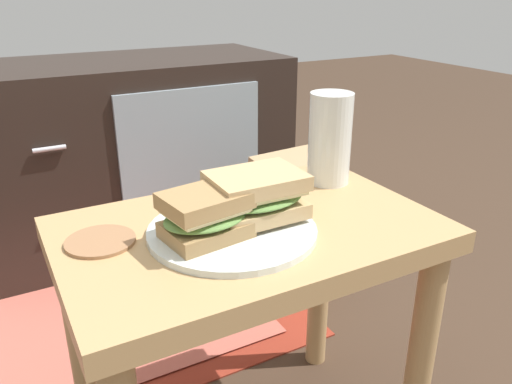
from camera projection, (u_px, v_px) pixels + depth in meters
side_table at (249, 276)px, 0.80m from camera, size 0.56×0.36×0.46m
tv_cabinet at (132, 152)px, 1.64m from camera, size 0.96×0.46×0.58m
area_rug at (71, 326)px, 1.27m from camera, size 1.11×0.68×0.01m
plate at (232, 231)px, 0.74m from camera, size 0.24×0.24×0.01m
sandwich_front at (206, 215)px, 0.70m from camera, size 0.13×0.11×0.07m
sandwich_back at (256, 195)px, 0.75m from camera, size 0.15×0.11×0.07m
beer_glass at (330, 139)px, 0.90m from camera, size 0.08×0.08×0.16m
coaster at (100, 241)px, 0.71m from camera, size 0.10×0.10×0.01m
paper_bag at (291, 227)px, 1.37m from camera, size 0.22×0.15×0.39m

